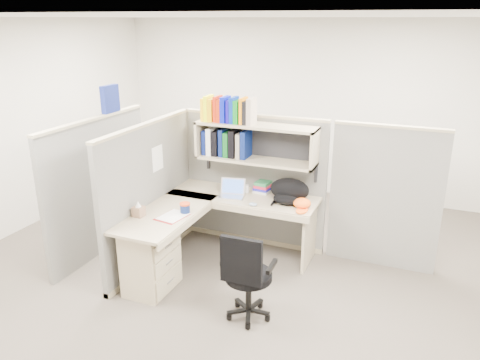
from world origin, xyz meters
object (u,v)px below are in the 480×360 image
at_px(snack_canister, 185,208).
at_px(task_chair, 247,289).
at_px(backpack, 288,191).
at_px(laptop, 231,189).
at_px(desk, 177,243).

bearing_deg(snack_canister, task_chair, -30.15).
bearing_deg(backpack, snack_canister, -130.21).
bearing_deg(snack_canister, laptop, 65.87).
distance_m(desk, task_chair, 1.03).
height_order(laptop, snack_canister, laptop).
bearing_deg(laptop, desk, -122.11).
distance_m(backpack, snack_canister, 1.16).
height_order(desk, task_chair, task_chair).
bearing_deg(backpack, task_chair, -77.44).
bearing_deg(task_chair, desk, 158.03).
xyz_separation_m(laptop, task_chair, (0.65, -1.14, -0.51)).
distance_m(snack_canister, task_chair, 1.16).
bearing_deg(task_chair, laptop, 119.69).
relative_size(desk, laptop, 6.13).
bearing_deg(desk, task_chair, -21.97).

